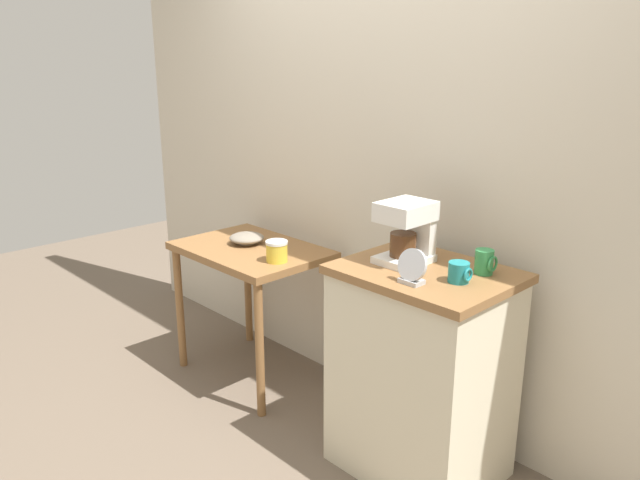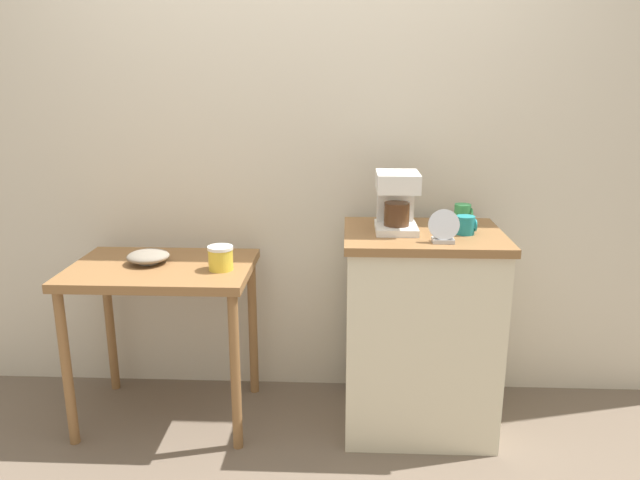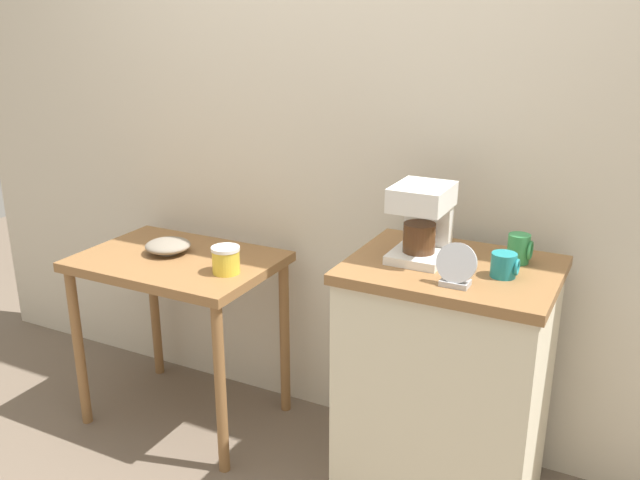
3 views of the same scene
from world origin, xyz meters
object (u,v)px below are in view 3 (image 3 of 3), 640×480
object	(u,v)px
bowl_stoneware	(168,246)
mug_dark_teal	(504,265)
table_clock	(456,267)
coffee_maker	(423,218)
mug_tall_green	(519,249)
canister_enamel	(226,260)

from	to	relation	value
bowl_stoneware	mug_dark_teal	distance (m)	1.42
mug_dark_teal	table_clock	size ratio (longest dim) A/B	0.64
coffee_maker	mug_tall_green	bearing A→B (deg)	17.39
mug_tall_green	canister_enamel	bearing A→B (deg)	-171.00
bowl_stoneware	coffee_maker	size ratio (longest dim) A/B	0.73
canister_enamel	coffee_maker	world-z (taller)	coffee_maker
canister_enamel	mug_dark_teal	xyz separation A→B (m)	(1.06, 0.02, 0.16)
mug_dark_teal	table_clock	world-z (taller)	table_clock
bowl_stoneware	canister_enamel	world-z (taller)	canister_enamel
canister_enamel	mug_dark_teal	size ratio (longest dim) A/B	1.28
canister_enamel	mug_tall_green	distance (m)	1.10
bowl_stoneware	table_clock	world-z (taller)	table_clock
canister_enamel	mug_dark_teal	bearing A→B (deg)	1.01
canister_enamel	mug_tall_green	world-z (taller)	mug_tall_green
bowl_stoneware	canister_enamel	size ratio (longest dim) A/B	1.70
bowl_stoneware	mug_dark_teal	world-z (taller)	mug_dark_teal
mug_dark_teal	mug_tall_green	bearing A→B (deg)	84.18
mug_tall_green	mug_dark_teal	bearing A→B (deg)	-95.82
mug_dark_teal	table_clock	distance (m)	0.18
mug_dark_teal	mug_tall_green	world-z (taller)	mug_tall_green
coffee_maker	table_clock	distance (m)	0.28
mug_tall_green	table_clock	world-z (taller)	table_clock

